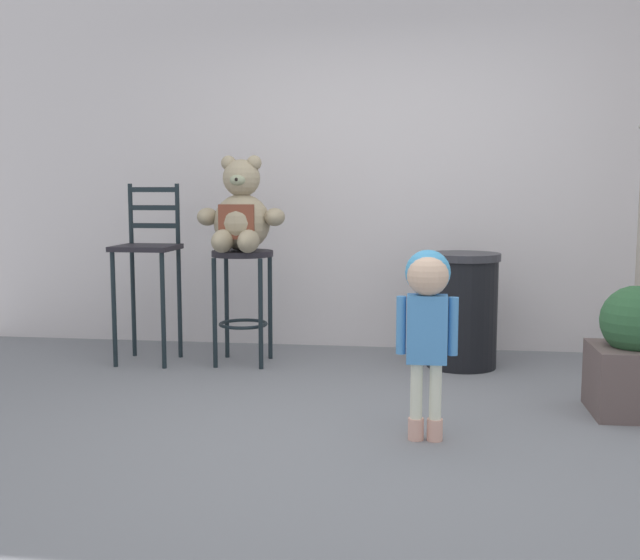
# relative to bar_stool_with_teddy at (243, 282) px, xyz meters

# --- Properties ---
(ground_plane) EXTENTS (24.00, 24.00, 0.00)m
(ground_plane) POSITION_rel_bar_stool_with_teddy_xyz_m (0.96, -1.48, -0.58)
(ground_plane) COLOR slate
(building_wall) EXTENTS (6.56, 0.30, 3.91)m
(building_wall) POSITION_rel_bar_stool_with_teddy_xyz_m (0.96, 0.83, 1.37)
(building_wall) COLOR silver
(building_wall) RESTS_ON ground_plane
(bar_stool_with_teddy) EXTENTS (0.43, 0.43, 0.80)m
(bar_stool_with_teddy) POSITION_rel_bar_stool_with_teddy_xyz_m (0.00, 0.00, 0.00)
(bar_stool_with_teddy) COLOR black
(bar_stool_with_teddy) RESTS_ON ground_plane
(teddy_bear) EXTENTS (0.61, 0.55, 0.66)m
(teddy_bear) POSITION_rel_bar_stool_with_teddy_xyz_m (-0.00, -0.03, 0.47)
(teddy_bear) COLOR gray
(teddy_bear) RESTS_ON bar_stool_with_teddy
(child_walking) EXTENTS (0.30, 0.24, 0.94)m
(child_walking) POSITION_rel_bar_stool_with_teddy_xyz_m (1.27, -1.50, 0.10)
(child_walking) COLOR #DFA793
(child_walking) RESTS_ON ground_plane
(trash_bin) EXTENTS (0.51, 0.51, 0.79)m
(trash_bin) POSITION_rel_bar_stool_with_teddy_xyz_m (1.53, 0.10, -0.18)
(trash_bin) COLOR black
(trash_bin) RESTS_ON ground_plane
(bar_chair_empty) EXTENTS (0.41, 0.41, 1.27)m
(bar_chair_empty) POSITION_rel_bar_stool_with_teddy_xyz_m (-0.68, -0.03, 0.16)
(bar_chair_empty) COLOR black
(bar_chair_empty) RESTS_ON ground_plane
(planter_with_shrub) EXTENTS (0.45, 0.45, 0.71)m
(planter_with_shrub) POSITION_rel_bar_stool_with_teddy_xyz_m (2.40, -0.92, -0.25)
(planter_with_shrub) COLOR brown
(planter_with_shrub) RESTS_ON ground_plane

